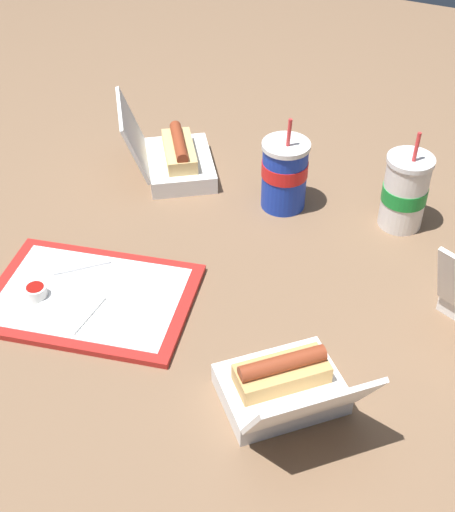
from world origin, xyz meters
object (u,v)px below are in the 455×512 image
Objects in this scene: ketchup_cup at (36,291)px; clamshell_hotdog_front at (285,387)px; plastic_fork at (82,267)px; food_tray at (91,297)px; clamshell_hotdog_center at (174,157)px; soda_cup_left at (405,192)px; soda_cup_center at (284,173)px.

clamshell_hotdog_front is (0.49, -0.03, 0.01)m from ketchup_cup.
clamshell_hotdog_front is at bearing -3.01° from ketchup_cup.
ketchup_cup is 0.11m from plastic_fork.
food_tray is at bearing -89.59° from plastic_fork.
clamshell_hotdog_front reaches higher than ketchup_cup.
clamshell_hotdog_center reaches higher than ketchup_cup.
clamshell_hotdog_center is at bearing 132.54° from clamshell_hotdog_front.
soda_cup_left is (0.05, 0.54, 0.04)m from clamshell_hotdog_front.
soda_cup_left is at bearing 9.30° from soda_cup_center.
plastic_fork is 0.50× the size of soda_cup_left.
soda_cup_center is at bearing 58.27° from ketchup_cup.
food_tray is 0.10m from ketchup_cup.
soda_cup_center is (0.27, -0.01, 0.04)m from clamshell_hotdog_center.
food_tray is at bearing -81.99° from clamshell_hotdog_center.
soda_cup_center is at bearing 10.23° from plastic_fork.
soda_cup_left reaches higher than food_tray.
soda_cup_center reaches higher than clamshell_hotdog_center.
soda_cup_left is at bearing 43.70° from ketchup_cup.
ketchup_cup is at bearing -121.73° from soda_cup_center.
food_tray is 1.95× the size of soda_cup_center.
clamshell_hotdog_front is at bearing -59.78° from plastic_fork.
ketchup_cup is 0.36× the size of plastic_fork.
food_tray is 1.51× the size of clamshell_hotdog_center.
ketchup_cup is at bearing -149.83° from plastic_fork.
soda_cup_center is 0.97× the size of soda_cup_left.
clamshell_hotdog_front is 0.54m from soda_cup_left.
ketchup_cup is at bearing 176.99° from clamshell_hotdog_front.
plastic_fork is at bearing -125.46° from soda_cup_center.
food_tray is at bearing 170.05° from clamshell_hotdog_front.
clamshell_hotdog_front is (0.41, -0.07, 0.03)m from food_tray.
clamshell_hotdog_front is 1.31× the size of soda_cup_center.
plastic_fork reaches higher than food_tray.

